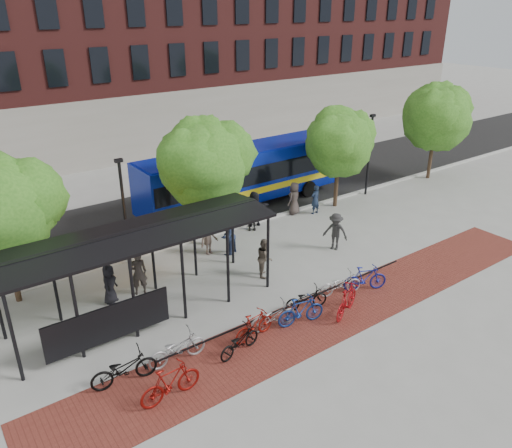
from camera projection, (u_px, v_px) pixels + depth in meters
ground at (293, 252)px, 24.60m from camera, size 160.00×160.00×0.00m
asphalt_street at (210, 204)px, 30.53m from camera, size 160.00×8.00×0.01m
curb at (247, 224)px, 27.54m from camera, size 160.00×0.25×0.12m
brick_strip at (335, 312)px, 19.83m from camera, size 24.00×3.00×0.01m
bike_rack_rail at (296, 313)px, 19.80m from camera, size 12.00×0.05×0.95m
building_brick at (198, 18)px, 45.15m from camera, size 55.00×14.00×20.00m
bus_shelter at (137, 244)px, 18.68m from camera, size 10.60×3.07×3.60m
tree_a at (0, 204)px, 19.00m from camera, size 4.90×4.00×6.18m
tree_b at (204, 159)px, 23.72m from camera, size 5.15×4.20×6.47m
tree_c at (340, 140)px, 28.69m from camera, size 4.66×3.80×5.92m
tree_d at (437, 114)px, 33.34m from camera, size 5.39×4.40×6.55m
lamp_post_left at (124, 210)px, 22.41m from camera, size 0.35×0.20×5.12m
lamp_post_right at (369, 153)px, 30.97m from camera, size 0.35×0.20×5.12m
bus at (242, 173)px, 29.66m from camera, size 12.96×3.19×3.49m
bike_0 at (124, 369)px, 15.94m from camera, size 2.24×1.01×1.13m
bike_1 at (170, 383)px, 15.27m from camera, size 2.09×0.67×1.24m
bike_2 at (177, 348)px, 16.89m from camera, size 2.14×0.81×1.11m
bike_4 at (239, 342)px, 17.35m from camera, size 1.91×0.98×0.96m
bike_5 at (254, 325)px, 18.09m from camera, size 1.89×0.76×1.11m
bike_6 at (273, 316)px, 18.69m from camera, size 2.02×0.92×1.03m
bike_7 at (301, 311)px, 18.90m from camera, size 2.02×0.94×1.17m
bike_8 at (306, 299)px, 19.89m from camera, size 1.91×1.09×0.95m
bike_9 at (347, 300)px, 19.52m from camera, size 2.08×1.34×1.22m
bike_10 at (340, 284)px, 20.87m from camera, size 2.02×1.18×1.00m
bike_11 at (365, 278)px, 21.14m from camera, size 1.98×1.30×1.16m
pedestrian_0 at (109, 284)px, 20.18m from camera, size 0.97×0.97×1.70m
pedestrian_1 at (138, 273)px, 20.75m from camera, size 0.79×0.60×1.97m
pedestrian_2 at (228, 236)px, 24.10m from camera, size 1.14×1.02×1.94m
pedestrian_3 at (209, 239)px, 24.13m from camera, size 1.16×0.81×1.64m
pedestrian_4 at (252, 215)px, 26.71m from camera, size 1.10×0.89×1.75m
pedestrian_5 at (254, 209)px, 27.20m from camera, size 1.92×1.14×1.98m
pedestrian_6 at (294, 198)px, 28.73m from camera, size 1.07×0.84×1.91m
pedestrian_7 at (315, 199)px, 28.80m from camera, size 0.66×0.47×1.73m
pedestrian_8 at (265, 257)px, 22.20m from camera, size 1.04×1.10×1.79m
pedestrian_9 at (335, 232)px, 24.55m from camera, size 1.22×1.42×1.91m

